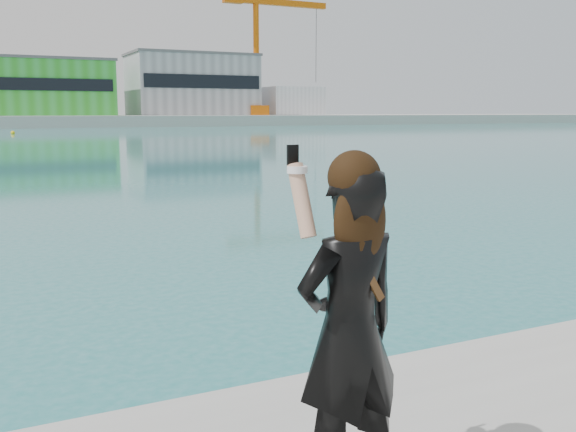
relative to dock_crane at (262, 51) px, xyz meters
name	(u,v)px	position (x,y,z in m)	size (l,w,h in m)	color
warehouse_green	(27,87)	(-45.20, 5.98, -7.81)	(30.60, 16.36, 10.50)	green
warehouse_grey_right	(192,85)	(-13.20, 5.98, -6.80)	(25.50, 15.35, 12.50)	gray
ancillary_shed	(291,101)	(8.80, 4.00, -10.07)	(12.00, 10.00, 6.00)	silver
dock_crane	(262,51)	(0.00, 0.00, 0.00)	(23.00, 4.00, 24.00)	#CF5D0C
flagpole_right	(111,91)	(-31.11, -1.00, -8.53)	(1.28, 0.16, 8.00)	silver
buoy_near	(13,134)	(-50.34, -38.78, -15.07)	(0.50, 0.50, 0.50)	yellow
woman	(349,322)	(-52.84, -122.40, -13.37)	(0.65, 0.47, 1.77)	black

